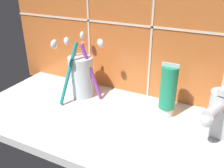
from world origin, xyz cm
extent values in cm
cube|color=white|center=(0.00, 0.00, 1.00)|extent=(72.60, 31.33, 2.00)
cube|color=beige|center=(0.00, 15.07, 21.00)|extent=(82.60, 0.24, 0.50)
cylinder|color=silver|center=(-14.76, 7.60, 7.49)|extent=(6.58, 6.58, 10.98)
cylinder|color=purple|center=(-11.39, 7.51, 9.46)|extent=(5.86, 1.29, 14.43)
ellipsoid|color=white|center=(-8.55, 7.70, 17.57)|extent=(2.41, 1.45, 2.64)
cylinder|color=pink|center=(-15.48, 10.31, 9.48)|extent=(2.72, 3.56, 14.33)
ellipsoid|color=white|center=(-16.33, 11.65, 17.64)|extent=(2.22, 2.45, 2.48)
cylinder|color=orange|center=(-17.68, 8.25, 8.93)|extent=(3.75, 1.35, 13.26)
ellipsoid|color=white|center=(-19.29, 8.45, 16.55)|extent=(2.26, 1.56, 2.50)
cylinder|color=teal|center=(-15.56, 3.27, 9.85)|extent=(2.72, 7.26, 15.25)
ellipsoid|color=white|center=(-16.49, -0.27, 18.30)|extent=(1.88, 2.68, 2.69)
cylinder|color=white|center=(8.98, 7.60, 3.13)|extent=(3.24, 3.24, 2.26)
cylinder|color=#1E8C60|center=(8.98, 7.60, 9.39)|extent=(3.81, 3.81, 10.28)
cube|color=silver|center=(8.98, 7.60, 14.93)|extent=(4.00, 0.36, 0.80)
cylinder|color=silver|center=(20.84, 5.77, 6.82)|extent=(5.61, 5.61, 9.63)
cylinder|color=silver|center=(19.68, 2.07, 9.52)|extent=(4.72, 8.15, 2.53)
sphere|color=silver|center=(18.52, -1.62, 8.67)|extent=(2.36, 2.36, 2.36)
camera|label=1|loc=(20.02, -43.87, 34.69)|focal=40.00mm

